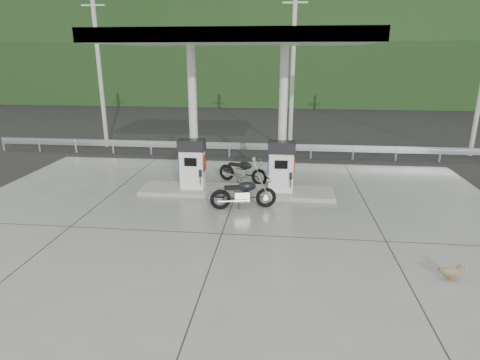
# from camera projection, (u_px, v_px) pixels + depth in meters

# --- Properties ---
(ground) EXTENTS (160.00, 160.00, 0.00)m
(ground) POSITION_uv_depth(u_px,v_px,m) (227.00, 221.00, 12.25)
(ground) COLOR black
(ground) RESTS_ON ground
(forecourt_apron) EXTENTS (18.00, 14.00, 0.02)m
(forecourt_apron) POSITION_uv_depth(u_px,v_px,m) (227.00, 220.00, 12.25)
(forecourt_apron) COLOR slate
(forecourt_apron) RESTS_ON ground
(pump_island) EXTENTS (7.00, 1.40, 0.15)m
(pump_island) POSITION_uv_depth(u_px,v_px,m) (236.00, 191.00, 14.59)
(pump_island) COLOR gray
(pump_island) RESTS_ON forecourt_apron
(gas_pump_left) EXTENTS (0.95, 0.55, 1.80)m
(gas_pump_left) POSITION_uv_depth(u_px,v_px,m) (192.00, 164.00, 14.47)
(gas_pump_left) COLOR white
(gas_pump_left) RESTS_ON pump_island
(gas_pump_right) EXTENTS (0.95, 0.55, 1.80)m
(gas_pump_right) POSITION_uv_depth(u_px,v_px,m) (281.00, 167.00, 14.14)
(gas_pump_right) COLOR white
(gas_pump_right) RESTS_ON pump_island
(canopy_column_left) EXTENTS (0.30, 0.30, 5.00)m
(canopy_column_left) POSITION_uv_depth(u_px,v_px,m) (193.00, 118.00, 14.37)
(canopy_column_left) COLOR silver
(canopy_column_left) RESTS_ON pump_island
(canopy_column_right) EXTENTS (0.30, 0.30, 5.00)m
(canopy_column_right) POSITION_uv_depth(u_px,v_px,m) (283.00, 120.00, 14.04)
(canopy_column_right) COLOR silver
(canopy_column_right) RESTS_ON pump_island
(canopy_roof) EXTENTS (8.50, 5.00, 0.40)m
(canopy_roof) POSITION_uv_depth(u_px,v_px,m) (236.00, 38.00, 13.02)
(canopy_roof) COLOR beige
(canopy_roof) RESTS_ON canopy_column_left
(guardrail) EXTENTS (26.00, 0.16, 1.42)m
(guardrail) POSITION_uv_depth(u_px,v_px,m) (249.00, 143.00, 19.63)
(guardrail) COLOR #A6A8AE
(guardrail) RESTS_ON ground
(road) EXTENTS (60.00, 7.00, 0.01)m
(road) POSITION_uv_depth(u_px,v_px,m) (254.00, 142.00, 23.16)
(road) COLOR black
(road) RESTS_ON ground
(utility_pole_a) EXTENTS (0.22, 0.22, 8.00)m
(utility_pole_a) POSITION_uv_depth(u_px,v_px,m) (100.00, 72.00, 20.89)
(utility_pole_a) COLOR #9D9C97
(utility_pole_a) RESTS_ON ground
(utility_pole_b) EXTENTS (0.22, 0.22, 8.00)m
(utility_pole_b) POSITION_uv_depth(u_px,v_px,m) (293.00, 73.00, 19.86)
(utility_pole_b) COLOR #9D9C97
(utility_pole_b) RESTS_ON ground
(tree_band) EXTENTS (80.00, 6.00, 6.00)m
(tree_band) POSITION_uv_depth(u_px,v_px,m) (269.00, 74.00, 39.81)
(tree_band) COLOR black
(tree_band) RESTS_ON ground
(forested_hills) EXTENTS (100.00, 40.00, 140.00)m
(forested_hills) POSITION_uv_depth(u_px,v_px,m) (275.00, 84.00, 69.17)
(forested_hills) COLOR black
(forested_hills) RESTS_ON ground
(motorcycle_left) EXTENTS (2.05, 1.30, 0.93)m
(motorcycle_left) POSITION_uv_depth(u_px,v_px,m) (243.00, 171.00, 15.69)
(motorcycle_left) COLOR black
(motorcycle_left) RESTS_ON forecourt_apron
(motorcycle_right) EXTENTS (2.14, 1.09, 0.97)m
(motorcycle_right) POSITION_uv_depth(u_px,v_px,m) (243.00, 194.00, 13.06)
(motorcycle_right) COLOR black
(motorcycle_right) RESTS_ON forecourt_apron
(duck) EXTENTS (0.53, 0.17, 0.38)m
(duck) POSITION_uv_depth(u_px,v_px,m) (450.00, 272.00, 8.94)
(duck) COLOR brown
(duck) RESTS_ON forecourt_apron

